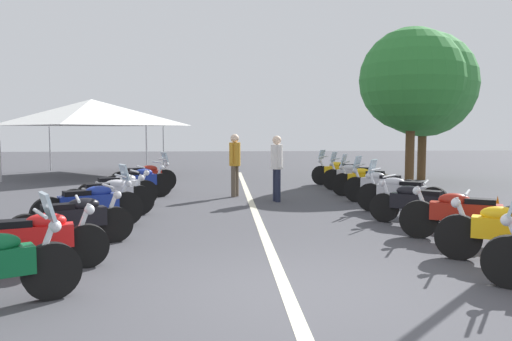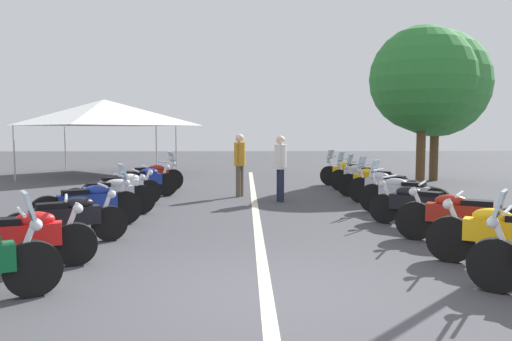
% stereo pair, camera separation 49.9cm
% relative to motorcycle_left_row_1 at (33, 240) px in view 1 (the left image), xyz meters
% --- Properties ---
extents(ground_plane, '(80.00, 80.00, 0.00)m').
position_rel_motorcycle_left_row_1_xyz_m(ground_plane, '(-1.17, -3.26, -0.45)').
color(ground_plane, '#424247').
extents(lane_centre_stripe, '(22.89, 0.16, 0.01)m').
position_rel_motorcycle_left_row_1_xyz_m(lane_centre_stripe, '(4.29, -3.26, -0.44)').
color(lane_centre_stripe, beige).
rests_on(lane_centre_stripe, ground_plane).
extents(motorcycle_left_row_1, '(0.89, 1.92, 0.98)m').
position_rel_motorcycle_left_row_1_xyz_m(motorcycle_left_row_1, '(0.00, 0.00, 0.00)').
color(motorcycle_left_row_1, black).
rests_on(motorcycle_left_row_1, ground_plane).
extents(motorcycle_left_row_2, '(1.11, 1.81, 0.98)m').
position_rel_motorcycle_left_row_1_xyz_m(motorcycle_left_row_2, '(1.48, -0.09, -0.00)').
color(motorcycle_left_row_2, black).
rests_on(motorcycle_left_row_2, ground_plane).
extents(motorcycle_left_row_3, '(1.17, 1.91, 1.23)m').
position_rel_motorcycle_left_row_1_xyz_m(motorcycle_left_row_3, '(2.94, 0.02, 0.03)').
color(motorcycle_left_row_3, black).
rests_on(motorcycle_left_row_3, ground_plane).
extents(motorcycle_left_row_4, '(1.03, 1.91, 1.01)m').
position_rel_motorcycle_left_row_1_xyz_m(motorcycle_left_row_4, '(4.25, -0.04, 0.02)').
color(motorcycle_left_row_4, black).
rests_on(motorcycle_left_row_4, ground_plane).
extents(motorcycle_left_row_5, '(1.04, 1.85, 1.00)m').
position_rel_motorcycle_left_row_1_xyz_m(motorcycle_left_row_5, '(5.72, 0.05, 0.01)').
color(motorcycle_left_row_5, black).
rests_on(motorcycle_left_row_5, ground_plane).
extents(motorcycle_left_row_6, '(1.16, 1.83, 1.02)m').
position_rel_motorcycle_left_row_1_xyz_m(motorcycle_left_row_6, '(7.27, -0.16, 0.02)').
color(motorcycle_left_row_6, black).
rests_on(motorcycle_left_row_6, ground_plane).
extents(motorcycle_left_row_7, '(1.14, 1.90, 1.23)m').
position_rel_motorcycle_left_row_1_xyz_m(motorcycle_left_row_7, '(8.67, -0.12, 0.03)').
color(motorcycle_left_row_7, black).
rests_on(motorcycle_left_row_7, ground_plane).
extents(motorcycle_right_row_1, '(1.20, 1.87, 1.01)m').
position_rel_motorcycle_left_row_1_xyz_m(motorcycle_right_row_1, '(-0.07, -6.56, 0.02)').
color(motorcycle_right_row_1, black).
rests_on(motorcycle_right_row_1, ground_plane).
extents(motorcycle_right_row_2, '(1.16, 1.98, 1.01)m').
position_rel_motorcycle_left_row_1_xyz_m(motorcycle_right_row_2, '(1.42, -6.61, 0.02)').
color(motorcycle_right_row_2, black).
rests_on(motorcycle_right_row_2, ground_plane).
extents(motorcycle_right_row_3, '(1.41, 1.60, 0.98)m').
position_rel_motorcycle_left_row_1_xyz_m(motorcycle_right_row_3, '(2.88, -6.36, -0.00)').
color(motorcycle_right_row_3, black).
rests_on(motorcycle_right_row_3, ground_plane).
extents(motorcycle_right_row_4, '(1.34, 1.76, 1.22)m').
position_rel_motorcycle_left_row_1_xyz_m(motorcycle_right_row_4, '(4.27, -6.53, 0.03)').
color(motorcycle_right_row_4, black).
rests_on(motorcycle_right_row_4, ground_plane).
extents(motorcycle_right_row_5, '(1.34, 1.72, 1.22)m').
position_rel_motorcycle_left_row_1_xyz_m(motorcycle_right_row_5, '(5.81, -6.57, 0.03)').
color(motorcycle_right_row_5, black).
rests_on(motorcycle_right_row_5, ground_plane).
extents(motorcycle_right_row_6, '(1.13, 1.89, 1.22)m').
position_rel_motorcycle_left_row_1_xyz_m(motorcycle_right_row_6, '(7.12, -6.58, 0.03)').
color(motorcycle_right_row_6, black).
rests_on(motorcycle_right_row_6, ground_plane).
extents(motorcycle_right_row_7, '(1.25, 1.85, 1.22)m').
position_rel_motorcycle_left_row_1_xyz_m(motorcycle_right_row_7, '(8.51, -6.59, 0.03)').
color(motorcycle_right_row_7, black).
rests_on(motorcycle_right_row_7, ground_plane).
extents(motorcycle_right_row_8, '(1.40, 1.84, 1.22)m').
position_rel_motorcycle_left_row_1_xyz_m(motorcycle_right_row_8, '(9.94, -6.51, 0.03)').
color(motorcycle_right_row_8, black).
rests_on(motorcycle_right_row_8, ground_plane).
extents(traffic_cone_0, '(0.36, 0.36, 0.61)m').
position_rel_motorcycle_left_row_1_xyz_m(traffic_cone_0, '(2.66, -7.90, -0.15)').
color(traffic_cone_0, orange).
rests_on(traffic_cone_0, ground_plane).
extents(bystander_1, '(0.51, 0.32, 1.76)m').
position_rel_motorcycle_left_row_1_xyz_m(bystander_1, '(6.43, -3.95, 0.59)').
color(bystander_1, '#1E2338').
rests_on(bystander_1, ground_plane).
extents(bystander_3, '(0.48, 0.32, 1.79)m').
position_rel_motorcycle_left_row_1_xyz_m(bystander_3, '(7.47, -2.86, 0.61)').
color(bystander_3, brown).
rests_on(bystander_3, ground_plane).
extents(roadside_tree_0, '(3.69, 3.69, 5.54)m').
position_rel_motorcycle_left_row_1_xyz_m(roadside_tree_0, '(10.84, -9.25, 3.24)').
color(roadside_tree_0, brown).
rests_on(roadside_tree_0, ground_plane).
extents(roadside_tree_1, '(3.98, 3.98, 5.63)m').
position_rel_motorcycle_left_row_1_xyz_m(roadside_tree_1, '(11.91, -10.13, 3.19)').
color(roadside_tree_1, brown).
rests_on(roadside_tree_1, ground_plane).
extents(event_tent, '(5.89, 5.89, 3.20)m').
position_rel_motorcycle_left_row_1_xyz_m(event_tent, '(14.73, 2.97, 2.20)').
color(event_tent, white).
rests_on(event_tent, ground_plane).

